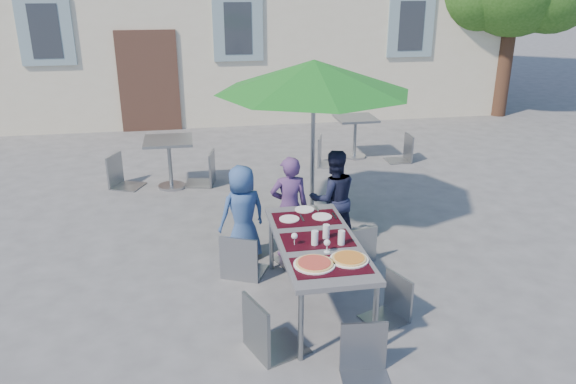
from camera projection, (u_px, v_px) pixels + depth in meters
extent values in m
plane|color=#4E4E51|center=(308.00, 290.00, 6.18)|extent=(90.00, 90.00, 0.00)
cube|color=#442A20|center=(149.00, 82.00, 12.33)|extent=(1.30, 0.06, 2.20)
cube|color=gray|center=(45.00, 31.00, 11.61)|extent=(1.10, 0.06, 1.40)
cube|color=#262B33|center=(45.00, 31.00, 11.59)|extent=(0.60, 0.04, 1.10)
cube|color=gray|center=(238.00, 28.00, 12.27)|extent=(1.10, 0.06, 1.40)
cube|color=#262B33|center=(238.00, 29.00, 12.26)|extent=(0.60, 0.04, 1.10)
cube|color=gray|center=(411.00, 26.00, 12.94)|extent=(1.10, 0.06, 1.40)
cube|color=#262B33|center=(411.00, 26.00, 12.92)|extent=(0.60, 0.04, 1.10)
cylinder|color=#3F271B|center=(505.00, 59.00, 13.66)|extent=(0.36, 0.36, 2.80)
cube|color=#424246|center=(317.00, 242.00, 5.63)|extent=(0.80, 1.85, 0.05)
cylinder|color=gray|center=(301.00, 326.00, 4.91)|extent=(0.05, 0.05, 0.70)
cylinder|color=gray|center=(375.00, 319.00, 5.03)|extent=(0.05, 0.05, 0.70)
cylinder|color=gray|center=(271.00, 242.00, 6.51)|extent=(0.05, 0.05, 0.70)
cylinder|color=gray|center=(328.00, 237.00, 6.62)|extent=(0.05, 0.05, 0.70)
cube|color=black|center=(331.00, 266.00, 5.12)|extent=(0.70, 0.42, 0.01)
cube|color=black|center=(317.00, 240.00, 5.62)|extent=(0.70, 0.42, 0.01)
cube|color=black|center=(306.00, 218.00, 6.13)|extent=(0.70, 0.42, 0.01)
cylinder|color=white|center=(314.00, 264.00, 5.12)|extent=(0.39, 0.39, 0.01)
cylinder|color=tan|center=(314.00, 263.00, 5.12)|extent=(0.35, 0.35, 0.01)
cylinder|color=#9D1D0F|center=(314.00, 262.00, 5.11)|extent=(0.30, 0.30, 0.01)
cylinder|color=white|center=(349.00, 259.00, 5.21)|extent=(0.36, 0.36, 0.01)
cylinder|color=tan|center=(349.00, 258.00, 5.21)|extent=(0.32, 0.32, 0.01)
cylinder|color=#A4360B|center=(349.00, 257.00, 5.20)|extent=(0.28, 0.28, 0.01)
cylinder|color=silver|center=(315.00, 238.00, 5.49)|extent=(0.07, 0.07, 0.15)
cylinder|color=silver|center=(326.00, 232.00, 5.63)|extent=(0.07, 0.07, 0.15)
cylinder|color=silver|center=(341.00, 238.00, 5.50)|extent=(0.07, 0.07, 0.15)
cylinder|color=silver|center=(294.00, 245.00, 5.51)|extent=(0.06, 0.06, 0.00)
cylinder|color=silver|center=(294.00, 242.00, 5.50)|extent=(0.01, 0.01, 0.08)
sphere|color=silver|center=(294.00, 236.00, 5.48)|extent=(0.06, 0.06, 0.06)
cylinder|color=silver|center=(327.00, 252.00, 5.38)|extent=(0.06, 0.06, 0.00)
cylinder|color=silver|center=(327.00, 248.00, 5.36)|extent=(0.01, 0.01, 0.08)
sphere|color=silver|center=(327.00, 243.00, 5.34)|extent=(0.06, 0.06, 0.06)
cylinder|color=white|center=(289.00, 219.00, 6.10)|extent=(0.22, 0.22, 0.01)
cube|color=#ADAFB5|center=(302.00, 218.00, 6.12)|extent=(0.02, 0.18, 0.00)
cylinder|color=white|center=(322.00, 217.00, 6.15)|extent=(0.22, 0.22, 0.01)
cube|color=#ADAFB5|center=(334.00, 216.00, 6.18)|extent=(0.02, 0.18, 0.00)
cylinder|color=white|center=(305.00, 209.00, 6.35)|extent=(0.22, 0.22, 0.01)
cube|color=#ADAFB5|center=(317.00, 209.00, 6.37)|extent=(0.02, 0.18, 0.00)
imported|color=#314F86|center=(243.00, 213.00, 6.68)|extent=(0.67, 0.54, 1.18)
imported|color=#503368|center=(289.00, 207.00, 6.75)|extent=(0.46, 0.30, 1.27)
imported|color=#171B33|center=(333.00, 199.00, 7.02)|extent=(0.63, 0.38, 1.26)
cube|color=#92969D|center=(244.00, 235.00, 6.38)|extent=(0.59, 0.59, 0.03)
cube|color=#92969D|center=(237.00, 221.00, 6.09)|extent=(0.42, 0.21, 0.53)
cylinder|color=#92969D|center=(265.00, 249.00, 6.59)|extent=(0.02, 0.02, 0.47)
cylinder|color=#92969D|center=(235.00, 245.00, 6.68)|extent=(0.02, 0.02, 0.47)
cylinder|color=#92969D|center=(256.00, 264.00, 6.25)|extent=(0.02, 0.02, 0.47)
cylinder|color=#92969D|center=(223.00, 260.00, 6.34)|extent=(0.02, 0.02, 0.47)
cube|color=gray|center=(297.00, 225.00, 6.61)|extent=(0.57, 0.57, 0.03)
cube|color=gray|center=(307.00, 210.00, 6.33)|extent=(0.44, 0.17, 0.54)
cylinder|color=gray|center=(303.00, 235.00, 6.94)|extent=(0.02, 0.02, 0.48)
cylinder|color=gray|center=(275.00, 241.00, 6.77)|extent=(0.02, 0.02, 0.48)
cylinder|color=gray|center=(319.00, 247.00, 6.62)|extent=(0.02, 0.02, 0.48)
cylinder|color=gray|center=(291.00, 254.00, 6.45)|extent=(0.02, 0.02, 0.48)
cube|color=gray|center=(355.00, 227.00, 6.76)|extent=(0.46, 0.46, 0.03)
cube|color=gray|center=(364.00, 215.00, 6.52)|extent=(0.38, 0.12, 0.46)
cylinder|color=gray|center=(359.00, 235.00, 7.04)|extent=(0.02, 0.02, 0.40)
cylinder|color=gray|center=(336.00, 239.00, 6.91)|extent=(0.02, 0.02, 0.40)
cylinder|color=gray|center=(373.00, 245.00, 6.76)|extent=(0.02, 0.02, 0.40)
cylinder|color=gray|center=(350.00, 250.00, 6.63)|extent=(0.02, 0.02, 0.40)
cube|color=gray|center=(277.00, 301.00, 5.02)|extent=(0.60, 0.60, 0.03)
cube|color=gray|center=(255.00, 280.00, 4.82)|extent=(0.20, 0.45, 0.55)
cylinder|color=gray|center=(308.00, 329.00, 5.05)|extent=(0.02, 0.02, 0.49)
cylinder|color=gray|center=(285.00, 309.00, 5.37)|extent=(0.02, 0.02, 0.49)
cylinder|color=gray|center=(269.00, 344.00, 4.86)|extent=(0.02, 0.02, 0.49)
cylinder|color=gray|center=(248.00, 321.00, 5.18)|extent=(0.02, 0.02, 0.49)
cube|color=gray|center=(386.00, 284.00, 5.48)|extent=(0.49, 0.49, 0.03)
cube|color=gray|center=(401.00, 259.00, 5.49)|extent=(0.17, 0.36, 0.45)
cylinder|color=gray|center=(361.00, 300.00, 5.60)|extent=(0.02, 0.02, 0.40)
cylinder|color=gray|center=(383.00, 315.00, 5.34)|extent=(0.02, 0.02, 0.40)
cylinder|color=gray|center=(386.00, 291.00, 5.76)|extent=(0.02, 0.02, 0.40)
cylinder|color=gray|center=(408.00, 306.00, 5.51)|extent=(0.02, 0.02, 0.40)
cube|color=gray|center=(369.00, 341.00, 4.57)|extent=(0.45, 0.45, 0.03)
cube|color=gray|center=(366.00, 303.00, 4.67)|extent=(0.41, 0.07, 0.48)
cylinder|color=gray|center=(351.00, 379.00, 4.48)|extent=(0.02, 0.02, 0.42)
cylinder|color=gray|center=(394.00, 377.00, 4.50)|extent=(0.02, 0.02, 0.42)
cylinder|color=gray|center=(344.00, 352.00, 4.80)|extent=(0.02, 0.02, 0.42)
cylinder|color=gray|center=(384.00, 350.00, 4.82)|extent=(0.02, 0.02, 0.42)
cylinder|color=#ADAFB5|center=(312.00, 222.00, 7.80)|extent=(0.50, 0.50, 0.09)
cylinder|color=gray|center=(313.00, 152.00, 7.45)|extent=(0.06, 0.06, 2.10)
cone|color=#176A1C|center=(314.00, 76.00, 7.09)|extent=(2.55, 2.55, 0.41)
cylinder|color=#ADAFB5|center=(172.00, 186.00, 9.21)|extent=(0.44, 0.44, 0.04)
cylinder|color=gray|center=(170.00, 165.00, 9.09)|extent=(0.06, 0.06, 0.76)
cube|color=gray|center=(168.00, 141.00, 8.94)|extent=(0.76, 0.76, 0.04)
cube|color=gray|center=(125.00, 159.00, 9.07)|extent=(0.60, 0.60, 0.03)
cube|color=gray|center=(112.00, 142.00, 9.03)|extent=(0.21, 0.43, 0.54)
cylinder|color=gray|center=(132.00, 178.00, 8.94)|extent=(0.02, 0.02, 0.47)
cylinder|color=gray|center=(143.00, 170.00, 9.29)|extent=(0.02, 0.02, 0.47)
cylinder|color=gray|center=(110.00, 176.00, 9.03)|extent=(0.02, 0.02, 0.47)
cylinder|color=gray|center=(122.00, 169.00, 9.38)|extent=(0.02, 0.02, 0.47)
cube|color=gray|center=(198.00, 155.00, 9.21)|extent=(0.55, 0.55, 0.03)
cube|color=gray|center=(211.00, 139.00, 9.11)|extent=(0.12, 0.46, 0.55)
cylinder|color=gray|center=(189.00, 166.00, 9.49)|extent=(0.02, 0.02, 0.49)
cylinder|color=gray|center=(185.00, 174.00, 9.12)|extent=(0.02, 0.02, 0.49)
cylinder|color=gray|center=(213.00, 166.00, 9.48)|extent=(0.02, 0.02, 0.49)
cylinder|color=gray|center=(209.00, 174.00, 9.11)|extent=(0.02, 0.02, 0.49)
cylinder|color=#ADAFB5|center=(354.00, 156.00, 10.79)|extent=(0.44, 0.44, 0.04)
cylinder|color=gray|center=(355.00, 139.00, 10.66)|extent=(0.06, 0.06, 0.73)
cube|color=gray|center=(356.00, 118.00, 10.52)|extent=(0.73, 0.73, 0.04)
cube|color=#92969D|center=(332.00, 140.00, 10.15)|extent=(0.57, 0.57, 0.03)
cube|color=#92969D|center=(320.00, 125.00, 10.08)|extent=(0.17, 0.44, 0.54)
cylinder|color=#92969D|center=(341.00, 156.00, 10.03)|extent=(0.02, 0.02, 0.47)
cylinder|color=#92969D|center=(343.00, 150.00, 10.39)|extent=(0.02, 0.02, 0.47)
cylinder|color=#92969D|center=(320.00, 156.00, 10.08)|extent=(0.02, 0.02, 0.47)
cylinder|color=#92969D|center=(322.00, 149.00, 10.44)|extent=(0.02, 0.02, 0.47)
cube|color=gray|center=(399.00, 138.00, 10.41)|extent=(0.43, 0.43, 0.03)
cube|color=gray|center=(410.00, 124.00, 10.35)|extent=(0.04, 0.42, 0.50)
cylinder|color=gray|center=(386.00, 147.00, 10.63)|extent=(0.02, 0.02, 0.44)
cylinder|color=gray|center=(392.00, 153.00, 10.29)|extent=(0.02, 0.02, 0.44)
cylinder|color=gray|center=(404.00, 147.00, 10.68)|extent=(0.02, 0.02, 0.44)
cylinder|color=gray|center=(411.00, 152.00, 10.35)|extent=(0.02, 0.02, 0.44)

